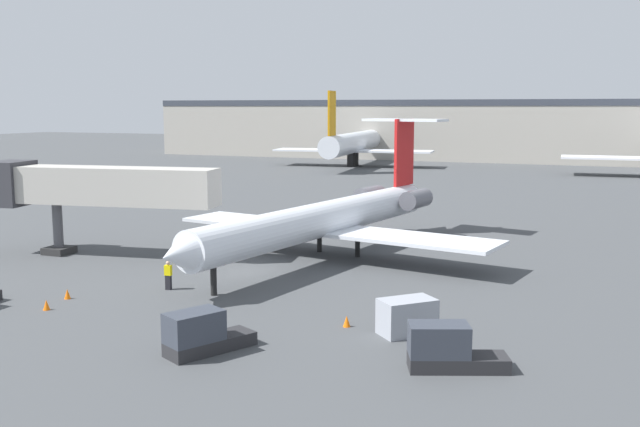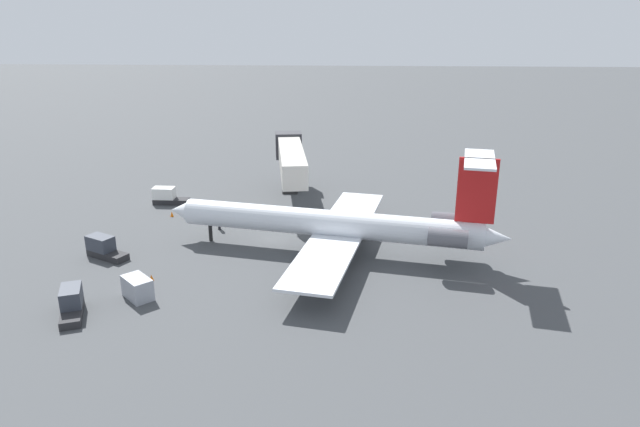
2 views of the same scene
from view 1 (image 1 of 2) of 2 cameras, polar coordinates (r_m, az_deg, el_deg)
ground_plane at (r=46.13m, az=-4.77°, el=-4.79°), size 400.00×400.00×0.10m
regional_jet at (r=50.53m, az=0.97°, el=-0.18°), size 24.61×31.02×9.53m
jet_bridge at (r=53.09m, az=-17.98°, el=2.05°), size 17.10×5.42×6.65m
ground_crew_marshaller at (r=42.57m, az=-11.97°, el=-4.82°), size 0.43×0.31×1.69m
baggage_tug_lead at (r=29.80m, az=10.08°, el=-10.60°), size 4.24×2.74×1.90m
baggage_tug_spare at (r=31.62m, az=-9.41°, el=-9.46°), size 3.08×4.20×1.90m
cargo_container_uld at (r=33.95m, az=6.95°, el=-8.14°), size 2.88×2.88×1.68m
traffic_cone_near at (r=40.32m, az=-20.93°, el=-6.80°), size 0.36×0.36×0.55m
traffic_cone_mid at (r=34.96m, az=2.14°, el=-8.56°), size 0.36×0.36×0.55m
traffic_cone_far at (r=42.20m, az=-19.45°, el=-6.05°), size 0.36×0.36×0.55m
terminal_building at (r=150.32m, az=14.04°, el=6.50°), size 143.96×23.63×11.91m
parked_airliner_west_end at (r=127.68m, az=2.61°, el=5.59°), size 28.66×33.75×13.00m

